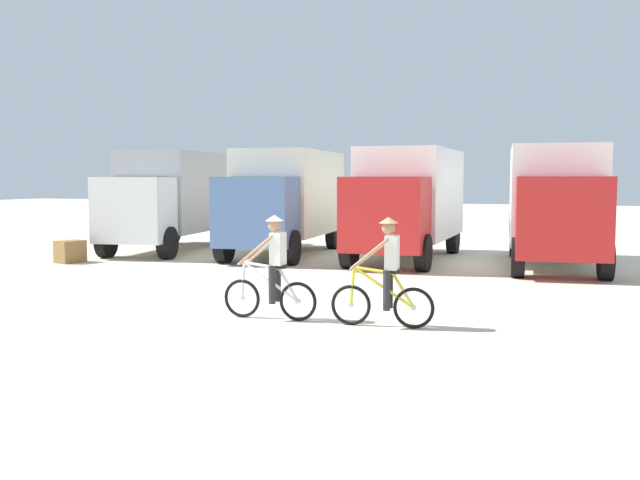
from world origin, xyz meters
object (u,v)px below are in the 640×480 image
at_px(box_truck_white_box, 408,198).
at_px(supply_crate, 70,252).
at_px(cyclist_orange_shirt, 273,271).
at_px(cyclist_cowboy_hat, 386,276).
at_px(box_truck_grey_hauler, 172,196).
at_px(box_truck_avon_van, 555,199).
at_px(box_truck_cream_rv, 286,197).

bearing_deg(box_truck_white_box, supply_crate, -153.15).
distance_m(box_truck_white_box, cyclist_orange_shirt, 10.05).
xyz_separation_m(cyclist_orange_shirt, supply_crate, (-9.20, 5.47, -0.52)).
bearing_deg(supply_crate, cyclist_cowboy_hat, -25.57).
distance_m(box_truck_grey_hauler, supply_crate, 4.65).
relative_size(box_truck_grey_hauler, box_truck_avon_van, 1.01).
distance_m(box_truck_white_box, supply_crate, 10.13).
bearing_deg(box_truck_white_box, box_truck_cream_rv, -178.72).
height_order(box_truck_grey_hauler, box_truck_avon_van, same).
distance_m(box_truck_cream_rv, cyclist_cowboy_hat, 11.70).
xyz_separation_m(box_truck_cream_rv, cyclist_cowboy_hat, (6.31, -9.80, -1.03)).
xyz_separation_m(box_truck_white_box, box_truck_avon_van, (4.24, -0.06, 0.00)).
bearing_deg(cyclist_orange_shirt, supply_crate, 149.26).
relative_size(cyclist_cowboy_hat, supply_crate, 2.43).
height_order(cyclist_orange_shirt, cyclist_cowboy_hat, same).
bearing_deg(box_truck_grey_hauler, supply_crate, -98.67).
height_order(box_truck_grey_hauler, box_truck_white_box, same).
bearing_deg(cyclist_cowboy_hat, box_truck_cream_rv, 122.77).
xyz_separation_m(box_truck_cream_rv, box_truck_white_box, (4.03, 0.09, 0.00)).
xyz_separation_m(box_truck_avon_van, cyclist_cowboy_hat, (-1.97, -9.82, -1.03)).
bearing_deg(box_truck_grey_hauler, box_truck_white_box, 1.30).
height_order(box_truck_white_box, box_truck_avon_van, same).
xyz_separation_m(box_truck_grey_hauler, supply_crate, (-0.66, -4.34, -1.55)).
height_order(box_truck_grey_hauler, box_truck_cream_rv, same).
xyz_separation_m(cyclist_cowboy_hat, supply_crate, (-11.21, 5.36, -0.52)).
bearing_deg(box_truck_cream_rv, cyclist_cowboy_hat, -57.23).
distance_m(box_truck_cream_rv, box_truck_avon_van, 8.27).
bearing_deg(box_truck_avon_van, box_truck_cream_rv, -179.80).
bearing_deg(box_truck_avon_van, cyclist_orange_shirt, -111.79).
bearing_deg(cyclist_cowboy_hat, box_truck_avon_van, 78.68).
height_order(box_truck_avon_van, cyclist_cowboy_hat, box_truck_avon_van).
relative_size(box_truck_white_box, cyclist_orange_shirt, 3.76).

